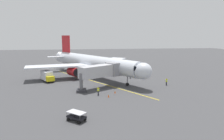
% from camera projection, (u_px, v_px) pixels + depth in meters
% --- Properties ---
extents(ground_plane, '(220.00, 220.00, 0.00)m').
position_uv_depth(ground_plane, '(97.00, 75.00, 60.69)').
color(ground_plane, '#424244').
extents(apron_lead_in_line, '(21.84, 33.77, 0.01)m').
position_uv_depth(apron_lead_in_line, '(95.00, 82.00, 52.51)').
color(apron_lead_in_line, yellow).
rests_on(apron_lead_in_line, ground).
extents(airplane, '(30.49, 35.72, 11.50)m').
position_uv_depth(airplane, '(93.00, 63.00, 57.90)').
color(airplane, silver).
rests_on(airplane, ground).
extents(jet_bridge, '(10.61, 8.07, 5.40)m').
position_uv_depth(jet_bridge, '(103.00, 71.00, 46.06)').
color(jet_bridge, '#B7B7BC').
rests_on(jet_bridge, ground).
extents(ground_crew_marshaller, '(0.43, 0.31, 1.71)m').
position_uv_depth(ground_crew_marshaller, '(98.00, 91.00, 40.46)').
color(ground_crew_marshaller, '#23232D').
rests_on(ground_crew_marshaller, ground).
extents(ground_crew_wing_walker, '(0.27, 0.41, 1.71)m').
position_uv_depth(ground_crew_wing_walker, '(130.00, 75.00, 56.03)').
color(ground_crew_wing_walker, '#23232D').
rests_on(ground_crew_wing_walker, ground).
extents(ground_crew_loader, '(0.40, 0.26, 1.71)m').
position_uv_depth(ground_crew_loader, '(166.00, 82.00, 48.39)').
color(ground_crew_loader, '#23232D').
rests_on(ground_crew_loader, ground).
extents(belt_loader_near_nose, '(4.51, 3.46, 2.32)m').
position_uv_depth(belt_loader_near_nose, '(127.00, 69.00, 67.28)').
color(belt_loader_near_nose, black).
rests_on(belt_loader_near_nose, ground).
extents(box_truck_portside, '(4.01, 4.96, 2.62)m').
position_uv_depth(box_truck_portside, '(47.00, 76.00, 52.37)').
color(box_truck_portside, yellow).
rests_on(box_truck_portside, ground).
extents(baggage_cart_starboard_side, '(2.89, 2.75, 1.27)m').
position_uv_depth(baggage_cart_starboard_side, '(76.00, 116.00, 28.56)').
color(baggage_cart_starboard_side, black).
rests_on(baggage_cart_starboard_side, ground).
extents(safety_cone_nose_left, '(0.32, 0.32, 0.55)m').
position_uv_depth(safety_cone_nose_left, '(80.00, 87.00, 45.68)').
color(safety_cone_nose_left, '#F2590F').
rests_on(safety_cone_nose_left, ground).
extents(safety_cone_nose_right, '(0.32, 0.32, 0.55)m').
position_uv_depth(safety_cone_nose_right, '(115.00, 92.00, 42.02)').
color(safety_cone_nose_right, '#F2590F').
rests_on(safety_cone_nose_right, ground).
extents(safety_cone_wing_port, '(0.32, 0.32, 0.55)m').
position_uv_depth(safety_cone_wing_port, '(109.00, 96.00, 39.31)').
color(safety_cone_wing_port, '#F2590F').
rests_on(safety_cone_wing_port, ground).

